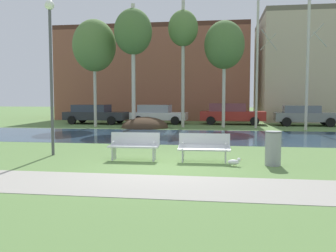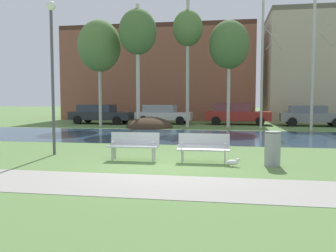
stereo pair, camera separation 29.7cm
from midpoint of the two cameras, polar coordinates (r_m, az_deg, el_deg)
ground_plane at (r=20.17m, az=3.27°, el=-1.20°), size 120.00×120.00×0.00m
paved_path_strip at (r=8.27m, az=-4.17°, el=-9.36°), size 60.00×2.17×0.01m
river_band at (r=18.76m, az=2.89°, el=-1.61°), size 80.00×7.21×0.01m
soil_mound at (r=24.28m, az=-4.03°, el=-0.25°), size 3.15×3.24×1.45m
bench_left at (r=11.56m, az=-6.13°, el=-3.07°), size 1.61×0.59×0.87m
bench_right at (r=11.22m, az=5.00°, el=-3.29°), size 1.61×0.59×0.87m
trash_bin at (r=10.96m, az=15.57°, el=-3.34°), size 0.48×0.48×1.01m
seagull at (r=10.63m, az=9.67°, el=-5.62°), size 0.41×0.15×0.25m
streetlamp at (r=13.17m, az=-18.73°, el=10.96°), size 0.32×0.32×5.27m
birch_far_left at (r=25.73m, az=-11.93°, el=12.33°), size 2.95×2.95×7.34m
birch_left at (r=24.24m, az=-5.91°, el=14.51°), size 2.47×2.47×8.07m
birch_center_left at (r=24.93m, az=2.06°, el=15.01°), size 2.00×2.00×8.53m
birch_center at (r=24.76m, az=8.57°, el=12.53°), size 2.66×2.66×7.12m
birch_center_right at (r=24.53m, az=13.68°, el=9.57°), size 1.32×2.38×8.30m
birch_right at (r=23.82m, az=20.99°, el=10.32°), size 1.16×1.93×8.99m
parked_van_nearest_dark at (r=28.42m, az=-11.82°, el=1.92°), size 4.87×2.27×1.48m
parked_sedan_second_white at (r=27.85m, az=-1.93°, el=1.94°), size 4.37×2.21×1.47m
parked_hatch_third_red at (r=27.56m, az=9.68°, el=1.98°), size 4.88×2.19×1.59m
parked_wagon_fourth_grey at (r=27.57m, az=20.57°, el=1.64°), size 4.46×2.20×1.45m
building_brick_low at (r=35.78m, az=-2.11°, el=8.06°), size 17.44×8.42×8.49m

